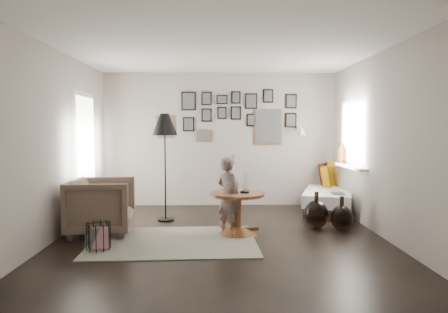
{
  "coord_description": "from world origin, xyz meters",
  "views": [
    {
      "loc": [
        -0.07,
        -5.43,
        1.51
      ],
      "look_at": [
        0.05,
        0.5,
        1.1
      ],
      "focal_mm": 32.0,
      "sensor_mm": 36.0,
      "label": 1
    }
  ],
  "objects_px": {
    "vase": "(232,181)",
    "armchair": "(102,206)",
    "child": "(228,196)",
    "demijohn_small": "(342,218)",
    "pedestal_table": "(237,215)",
    "magazine_basket": "(99,237)",
    "demijohn_large": "(316,214)",
    "daybed": "(327,196)",
    "floor_lamp": "(165,128)"
  },
  "relations": [
    {
      "from": "vase",
      "to": "armchair",
      "type": "distance_m",
      "value": 1.91
    },
    {
      "from": "vase",
      "to": "armchair",
      "type": "xyz_separation_m",
      "value": [
        -1.87,
        0.05,
        -0.37
      ]
    },
    {
      "from": "vase",
      "to": "child",
      "type": "distance_m",
      "value": 0.22
    },
    {
      "from": "demijohn_small",
      "to": "armchair",
      "type": "bearing_deg",
      "value": -177.9
    },
    {
      "from": "pedestal_table",
      "to": "magazine_basket",
      "type": "distance_m",
      "value": 1.91
    },
    {
      "from": "armchair",
      "to": "child",
      "type": "height_order",
      "value": "child"
    },
    {
      "from": "demijohn_small",
      "to": "child",
      "type": "relative_size",
      "value": 0.46
    },
    {
      "from": "pedestal_table",
      "to": "demijohn_large",
      "type": "distance_m",
      "value": 1.26
    },
    {
      "from": "daybed",
      "to": "floor_lamp",
      "type": "xyz_separation_m",
      "value": [
        -2.9,
        -0.79,
        1.24
      ]
    },
    {
      "from": "floor_lamp",
      "to": "magazine_basket",
      "type": "distance_m",
      "value": 2.2
    },
    {
      "from": "daybed",
      "to": "magazine_basket",
      "type": "bearing_deg",
      "value": -127.17
    },
    {
      "from": "demijohn_small",
      "to": "demijohn_large",
      "type": "bearing_deg",
      "value": 161.08
    },
    {
      "from": "demijohn_small",
      "to": "daybed",
      "type": "bearing_deg",
      "value": 82.4
    },
    {
      "from": "demijohn_small",
      "to": "child",
      "type": "height_order",
      "value": "child"
    },
    {
      "from": "demijohn_small",
      "to": "vase",
      "type": "bearing_deg",
      "value": -173.74
    },
    {
      "from": "vase",
      "to": "floor_lamp",
      "type": "distance_m",
      "value": 1.56
    },
    {
      "from": "armchair",
      "to": "floor_lamp",
      "type": "height_order",
      "value": "floor_lamp"
    },
    {
      "from": "pedestal_table",
      "to": "magazine_basket",
      "type": "bearing_deg",
      "value": -157.5
    },
    {
      "from": "pedestal_table",
      "to": "daybed",
      "type": "xyz_separation_m",
      "value": [
        1.77,
        1.68,
        -0.01
      ]
    },
    {
      "from": "armchair",
      "to": "magazine_basket",
      "type": "xyz_separation_m",
      "value": [
        0.19,
        -0.8,
        -0.23
      ]
    },
    {
      "from": "pedestal_table",
      "to": "child",
      "type": "relative_size",
      "value": 0.69
    },
    {
      "from": "vase",
      "to": "armchair",
      "type": "bearing_deg",
      "value": 178.41
    },
    {
      "from": "magazine_basket",
      "to": "vase",
      "type": "bearing_deg",
      "value": 24.03
    },
    {
      "from": "daybed",
      "to": "child",
      "type": "bearing_deg",
      "value": -120.36
    },
    {
      "from": "armchair",
      "to": "floor_lamp",
      "type": "relative_size",
      "value": 0.5
    },
    {
      "from": "floor_lamp",
      "to": "magazine_basket",
      "type": "height_order",
      "value": "floor_lamp"
    },
    {
      "from": "floor_lamp",
      "to": "child",
      "type": "bearing_deg",
      "value": -40.64
    },
    {
      "from": "armchair",
      "to": "magazine_basket",
      "type": "distance_m",
      "value": 0.85
    },
    {
      "from": "vase",
      "to": "child",
      "type": "relative_size",
      "value": 0.49
    },
    {
      "from": "pedestal_table",
      "to": "floor_lamp",
      "type": "height_order",
      "value": "floor_lamp"
    },
    {
      "from": "armchair",
      "to": "pedestal_table",
      "type": "bearing_deg",
      "value": -97.15
    },
    {
      "from": "daybed",
      "to": "child",
      "type": "relative_size",
      "value": 1.76
    },
    {
      "from": "demijohn_large",
      "to": "child",
      "type": "distance_m",
      "value": 1.42
    },
    {
      "from": "vase",
      "to": "demijohn_large",
      "type": "height_order",
      "value": "vase"
    },
    {
      "from": "demijohn_large",
      "to": "child",
      "type": "height_order",
      "value": "child"
    },
    {
      "from": "armchair",
      "to": "daybed",
      "type": "bearing_deg",
      "value": -71.64
    },
    {
      "from": "vase",
      "to": "daybed",
      "type": "height_order",
      "value": "vase"
    },
    {
      "from": "magazine_basket",
      "to": "demijohn_small",
      "type": "bearing_deg",
      "value": 15.61
    },
    {
      "from": "magazine_basket",
      "to": "demijohn_small",
      "type": "relative_size",
      "value": 0.73
    },
    {
      "from": "magazine_basket",
      "to": "demijohn_small",
      "type": "xyz_separation_m",
      "value": [
        3.33,
        0.93,
        0.02
      ]
    },
    {
      "from": "magazine_basket",
      "to": "demijohn_large",
      "type": "xyz_separation_m",
      "value": [
        2.98,
        1.05,
        0.04
      ]
    },
    {
      "from": "armchair",
      "to": "vase",
      "type": "bearing_deg",
      "value": -96.63
    },
    {
      "from": "floor_lamp",
      "to": "demijohn_small",
      "type": "bearing_deg",
      "value": -14.3
    },
    {
      "from": "magazine_basket",
      "to": "floor_lamp",
      "type": "bearing_deg",
      "value": 68.83
    },
    {
      "from": "pedestal_table",
      "to": "vase",
      "type": "xyz_separation_m",
      "value": [
        -0.08,
        0.02,
        0.49
      ]
    },
    {
      "from": "daybed",
      "to": "demijohn_small",
      "type": "xyz_separation_m",
      "value": [
        -0.2,
        -1.48,
        -0.08
      ]
    },
    {
      "from": "demijohn_small",
      "to": "child",
      "type": "xyz_separation_m",
      "value": [
        -1.7,
        -0.18,
        0.37
      ]
    },
    {
      "from": "magazine_basket",
      "to": "child",
      "type": "xyz_separation_m",
      "value": [
        1.63,
        0.76,
        0.38
      ]
    },
    {
      "from": "armchair",
      "to": "child",
      "type": "relative_size",
      "value": 0.8
    },
    {
      "from": "armchair",
      "to": "demijohn_small",
      "type": "xyz_separation_m",
      "value": [
        3.52,
        0.13,
        -0.21
      ]
    }
  ]
}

